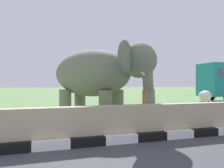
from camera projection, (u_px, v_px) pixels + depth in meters
name	position (u px, v px, depth m)	size (l,w,h in m)	color
barrier_parapet	(89.00, 125.00, 5.91)	(28.00, 0.36, 1.00)	tan
elephant	(100.00, 75.00, 7.90)	(3.81, 3.86, 2.96)	#696D5A
person_handler	(148.00, 103.00, 7.69)	(0.53, 0.52, 1.66)	navy
cow_near	(205.00, 97.00, 12.86)	(1.77, 1.47, 1.23)	beige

